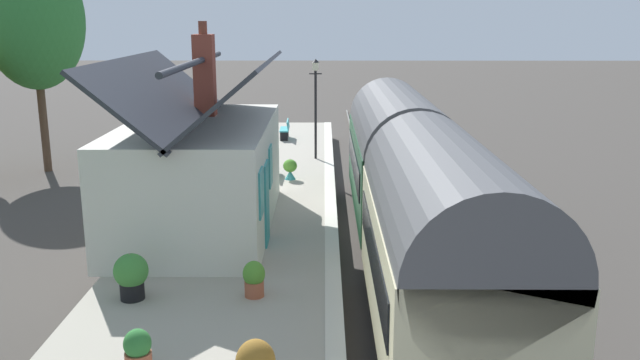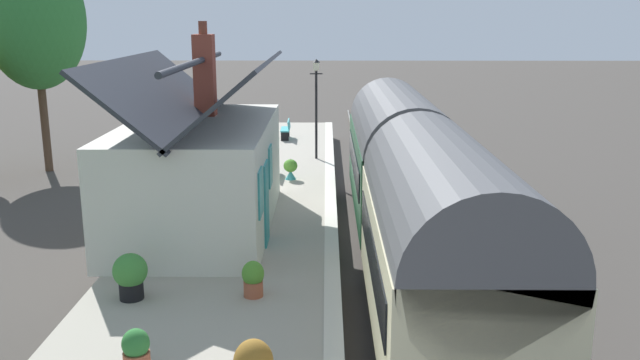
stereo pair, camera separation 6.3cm
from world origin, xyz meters
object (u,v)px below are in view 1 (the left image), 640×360
object	(u,v)px
planter_edge_near	(254,278)
bench_platform_end	(286,129)
train	(415,191)
station_building	(200,170)
planter_bench_left	(131,275)
bench_near_building	(270,163)
lamp_post_platform	(316,90)
planter_corner_building	(138,352)
planter_edge_far	(290,169)
tree_distant	(33,19)

from	to	relation	value
planter_edge_near	bench_platform_end	bearing A→B (deg)	1.14
train	station_building	distance (m)	5.82
planter_bench_left	station_building	bearing A→B (deg)	-6.59
train	planter_bench_left	distance (m)	7.19
bench_near_building	lamp_post_platform	bearing A→B (deg)	-28.35
station_building	planter_corner_building	distance (m)	7.99
planter_edge_near	planter_bench_left	bearing A→B (deg)	93.53
planter_corner_building	planter_edge_far	distance (m)	13.47
planter_corner_building	tree_distant	size ratio (longest dim) A/B	0.08
planter_bench_left	bench_platform_end	bearing A→B (deg)	-6.57
station_building	planter_edge_far	xyz separation A→B (m)	(5.45, -2.16, -1.20)
bench_near_building	lamp_post_platform	world-z (taller)	lamp_post_platform
station_building	planter_edge_near	size ratio (longest dim) A/B	10.41
planter_bench_left	planter_edge_near	world-z (taller)	planter_bench_left
train	planter_edge_far	world-z (taller)	train
train	lamp_post_platform	bearing A→B (deg)	14.10
lamp_post_platform	tree_distant	size ratio (longest dim) A/B	0.43
bench_platform_end	lamp_post_platform	bearing A→B (deg)	-161.88
train	tree_distant	distance (m)	18.80
planter_bench_left	planter_edge_near	bearing A→B (deg)	-86.47
bench_near_building	tree_distant	world-z (taller)	tree_distant
planter_corner_building	lamp_post_platform	distance (m)	17.28
train	planter_bench_left	world-z (taller)	train
planter_edge_near	station_building	bearing A→B (deg)	21.89
planter_edge_near	planter_corner_building	bearing A→B (deg)	153.48
planter_corner_building	lamp_post_platform	world-z (taller)	lamp_post_platform
bench_platform_end	lamp_post_platform	world-z (taller)	lamp_post_platform
bench_near_building	planter_corner_building	size ratio (longest dim) A/B	1.80
planter_corner_building	tree_distant	xyz separation A→B (m)	(18.19, 8.84, 5.11)
train	planter_bench_left	xyz separation A→B (m)	(-3.52, 6.21, -0.85)
planter_bench_left	tree_distant	world-z (taller)	tree_distant
train	lamp_post_platform	xyz separation A→B (m)	(10.43, 2.62, 1.38)
lamp_post_platform	planter_bench_left	bearing A→B (deg)	165.55
planter_bench_left	planter_corner_building	size ratio (longest dim) A/B	1.28
planter_edge_far	lamp_post_platform	xyz separation A→B (m)	(3.57, -0.86, 2.38)
station_building	tree_distant	bearing A→B (deg)	39.48
planter_bench_left	lamp_post_platform	distance (m)	14.57
station_building	planter_corner_building	size ratio (longest dim) A/B	10.18
bench_near_building	planter_edge_near	size ratio (longest dim) A/B	1.84
train	tree_distant	bearing A→B (deg)	50.34
bench_near_building	planter_edge_far	bearing A→B (deg)	-127.80
bench_near_building	planter_corner_building	xyz separation A→B (m)	(-13.93, 1.05, -0.08)
station_building	planter_edge_far	bearing A→B (deg)	-21.63
planter_bench_left	planter_corner_building	xyz separation A→B (m)	(-2.97, -0.93, -0.14)
planter_edge_near	planter_corner_building	world-z (taller)	planter_corner_building
planter_bench_left	tree_distant	bearing A→B (deg)	27.46
bench_near_building	lamp_post_platform	distance (m)	4.09
planter_edge_far	tree_distant	world-z (taller)	tree_distant
bench_platform_end	planter_bench_left	distance (m)	18.55
bench_platform_end	lamp_post_platform	size ratio (longest dim) A/B	0.35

